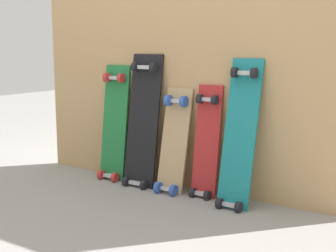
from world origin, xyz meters
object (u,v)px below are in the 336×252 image
object	(u,v)px
skateboard_black	(143,126)
skateboard_teal	(239,139)
skateboard_red	(206,147)
skateboard_natural	(174,145)
skateboard_green	(114,127)

from	to	relation	value
skateboard_black	skateboard_teal	world-z (taller)	skateboard_black
skateboard_red	skateboard_teal	distance (m)	0.26
skateboard_black	skateboard_teal	bearing A→B (deg)	-2.57
skateboard_natural	skateboard_red	bearing A→B (deg)	7.51
skateboard_green	skateboard_teal	bearing A→B (deg)	-2.81
skateboard_black	skateboard_natural	size ratio (longest dim) A/B	1.30
skateboard_green	skateboard_natural	xyz separation A→B (m)	(0.51, -0.03, -0.07)
skateboard_black	skateboard_natural	bearing A→B (deg)	-2.70
skateboard_red	skateboard_teal	bearing A→B (deg)	-11.49
skateboard_natural	skateboard_red	size ratio (longest dim) A/B	0.96
skateboard_natural	skateboard_teal	bearing A→B (deg)	-2.50
skateboard_green	skateboard_red	xyz separation A→B (m)	(0.73, 0.00, -0.05)
skateboard_black	skateboard_teal	distance (m)	0.71
skateboard_green	skateboard_black	distance (m)	0.26
skateboard_black	skateboard_red	bearing A→B (deg)	2.08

